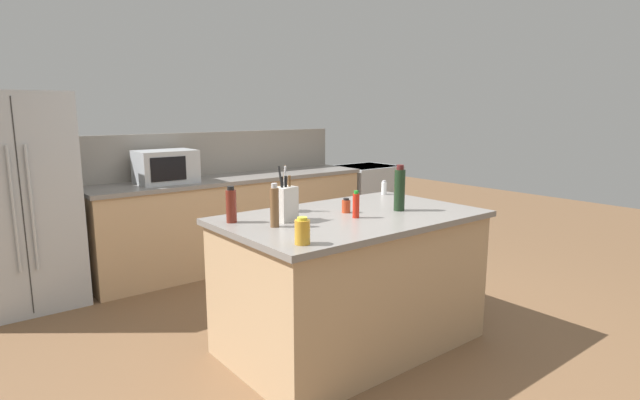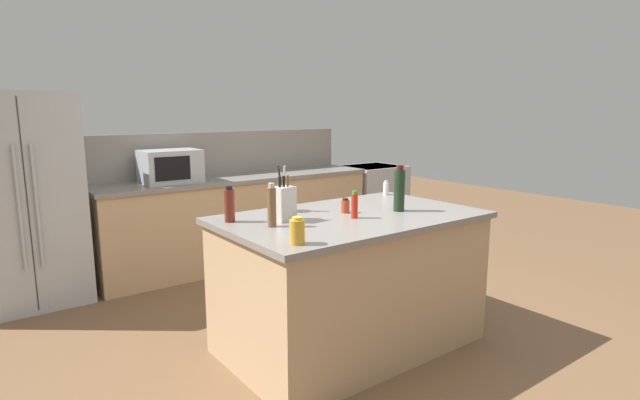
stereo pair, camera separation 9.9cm
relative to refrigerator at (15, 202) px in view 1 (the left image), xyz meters
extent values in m
plane|color=brown|center=(1.69, -2.25, -0.89)|extent=(14.00, 14.00, 0.00)
cube|color=tan|center=(1.99, -0.05, -0.44)|extent=(2.98, 0.62, 0.90)
cube|color=gray|center=(1.99, -0.05, 0.03)|extent=(3.02, 0.66, 0.04)
cube|color=gray|center=(1.99, 0.27, 0.28)|extent=(2.98, 0.03, 0.46)
cube|color=tan|center=(1.69, -2.25, -0.44)|extent=(1.70, 1.02, 0.90)
cube|color=gray|center=(1.69, -2.25, 0.03)|extent=(1.76, 1.08, 0.04)
cube|color=#ADB2B7|center=(0.00, 0.00, 0.00)|extent=(0.89, 0.72, 1.79)
cube|color=#2D2D2D|center=(0.00, -0.36, 0.00)|extent=(0.01, 0.00, 1.70)
cylinder|color=#ADB2B7|center=(-0.06, -0.38, 0.00)|extent=(0.02, 0.02, 0.98)
cylinder|color=#ADB2B7|center=(0.06, -0.38, 0.00)|extent=(0.02, 0.02, 0.98)
cube|color=#ADB2B7|center=(3.92, -0.05, -0.43)|extent=(0.76, 0.64, 0.92)
cube|color=black|center=(3.92, -0.37, -0.55)|extent=(0.61, 0.01, 0.41)
cube|color=black|center=(3.92, -0.05, 0.02)|extent=(0.68, 0.58, 0.02)
cube|color=#ADB2B7|center=(1.26, -0.05, 0.21)|extent=(0.54, 0.38, 0.32)
cube|color=black|center=(1.21, -0.24, 0.21)|extent=(0.34, 0.01, 0.22)
cube|color=beige|center=(1.23, -2.13, 0.16)|extent=(0.14, 0.12, 0.22)
cylinder|color=black|center=(1.20, -2.13, 0.30)|extent=(0.02, 0.02, 0.07)
cylinder|color=black|center=(1.23, -2.13, 0.30)|extent=(0.02, 0.02, 0.07)
cylinder|color=brown|center=(1.26, -2.13, 0.30)|extent=(0.02, 0.02, 0.07)
cylinder|color=beige|center=(1.39, -1.87, 0.12)|extent=(0.12, 0.12, 0.15)
cylinder|color=olive|center=(1.40, -1.86, 0.28)|extent=(0.01, 0.05, 0.18)
cylinder|color=black|center=(1.37, -1.87, 0.28)|extent=(0.01, 0.05, 0.18)
cylinder|color=#B2B2B7|center=(1.39, -1.89, 0.28)|extent=(0.01, 0.03, 0.18)
cylinder|color=red|center=(1.64, -2.34, 0.13)|extent=(0.04, 0.04, 0.16)
cylinder|color=green|center=(1.64, -2.34, 0.22)|extent=(0.03, 0.03, 0.02)
cylinder|color=maroon|center=(0.94, -1.95, 0.15)|extent=(0.07, 0.07, 0.21)
cylinder|color=black|center=(0.94, -1.95, 0.27)|extent=(0.04, 0.04, 0.02)
cylinder|color=silver|center=(2.44, -1.82, 0.10)|extent=(0.04, 0.04, 0.10)
cylinder|color=#B2B2B7|center=(2.44, -1.82, 0.16)|extent=(0.03, 0.03, 0.02)
cylinder|color=#B73D1E|center=(1.70, -2.18, 0.09)|extent=(0.06, 0.06, 0.09)
cylinder|color=black|center=(1.70, -2.18, 0.14)|extent=(0.04, 0.04, 0.02)
cylinder|color=black|center=(2.04, -2.35, 0.19)|extent=(0.08, 0.08, 0.29)
cylinder|color=#4C1919|center=(2.04, -2.35, 0.35)|extent=(0.05, 0.05, 0.03)
cylinder|color=gold|center=(0.98, -2.64, 0.11)|extent=(0.08, 0.08, 0.13)
cylinder|color=gold|center=(0.98, -2.64, 0.19)|extent=(0.05, 0.05, 0.02)
cylinder|color=brown|center=(1.08, -2.22, 0.17)|extent=(0.05, 0.05, 0.24)
cylinder|color=#B2B2B7|center=(1.08, -2.22, 0.30)|extent=(0.04, 0.04, 0.03)
camera|label=1|loc=(-0.54, -4.71, 0.76)|focal=28.00mm
camera|label=2|loc=(-0.46, -4.77, 0.76)|focal=28.00mm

